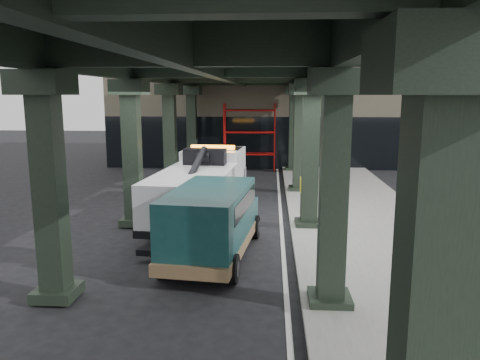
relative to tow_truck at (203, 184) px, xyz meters
The scene contains 8 objects.
ground 3.61m from the tow_truck, 69.98° to the right, with size 90.00×90.00×0.00m, color black.
sidewalk 5.90m from the tow_truck, 11.61° to the right, with size 5.00×40.00×0.15m, color gray.
lane_stripe 3.34m from the tow_truck, 22.15° to the right, with size 0.12×38.00×0.01m, color silver.
viaduct 4.38m from the tow_truck, 57.08° to the right, with size 7.40×32.00×6.40m.
building 17.34m from the tow_truck, 79.40° to the left, with size 22.00×10.00×8.00m, color #C6B793.
scaffolding 11.57m from the tow_truck, 84.27° to the left, with size 3.08×0.88×4.00m.
tow_truck is the anchor object (origin of this frame).
towed_van 4.38m from the tow_truck, 78.50° to the right, with size 2.48×5.22×2.05m.
Camera 1 is at (1.32, -13.48, 4.50)m, focal length 35.00 mm.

